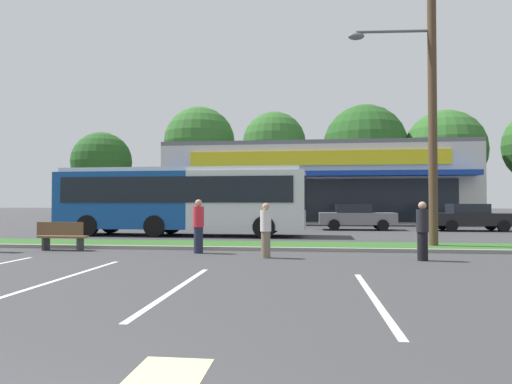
{
  "coord_description": "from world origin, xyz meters",
  "views": [
    {
      "loc": [
        2.31,
        -1.96,
        1.6
      ],
      "look_at": [
        0.01,
        18.1,
        2.07
      ],
      "focal_mm": 31.37,
      "sensor_mm": 36.0,
      "label": 1
    }
  ],
  "objects_px": {
    "bus_stop_bench": "(62,235)",
    "car_2": "(356,217)",
    "pedestrian_by_pole": "(266,230)",
    "car_1": "(471,217)",
    "pedestrian_far": "(422,231)",
    "utility_pole": "(428,87)",
    "pedestrian_near_bench": "(198,226)",
    "city_bus": "(181,199)"
  },
  "relations": [
    {
      "from": "bus_stop_bench",
      "to": "car_2",
      "type": "bearing_deg",
      "value": -131.35
    },
    {
      "from": "car_2",
      "to": "pedestrian_by_pole",
      "type": "bearing_deg",
      "value": -106.4
    },
    {
      "from": "car_1",
      "to": "pedestrian_far",
      "type": "relative_size",
      "value": 2.67
    },
    {
      "from": "utility_pole",
      "to": "pedestrian_by_pole",
      "type": "height_order",
      "value": "utility_pole"
    },
    {
      "from": "car_1",
      "to": "car_2",
      "type": "distance_m",
      "value": 6.3
    },
    {
      "from": "car_1",
      "to": "pedestrian_near_bench",
      "type": "distance_m",
      "value": 17.66
    },
    {
      "from": "car_1",
      "to": "car_2",
      "type": "xyz_separation_m",
      "value": [
        -6.3,
        0.21,
        -0.01
      ]
    },
    {
      "from": "car_1",
      "to": "bus_stop_bench",
      "type": "bearing_deg",
      "value": -144.67
    },
    {
      "from": "utility_pole",
      "to": "pedestrian_far",
      "type": "relative_size",
      "value": 6.49
    },
    {
      "from": "pedestrian_near_bench",
      "to": "bus_stop_bench",
      "type": "bearing_deg",
      "value": 144.35
    },
    {
      "from": "city_bus",
      "to": "pedestrian_far",
      "type": "xyz_separation_m",
      "value": [
        9.19,
        -8.33,
        -0.95
      ]
    },
    {
      "from": "car_2",
      "to": "pedestrian_far",
      "type": "relative_size",
      "value": 2.68
    },
    {
      "from": "car_1",
      "to": "pedestrian_far",
      "type": "bearing_deg",
      "value": -113.78
    },
    {
      "from": "car_1",
      "to": "pedestrian_near_bench",
      "type": "relative_size",
      "value": 2.55
    },
    {
      "from": "pedestrian_near_bench",
      "to": "pedestrian_far",
      "type": "height_order",
      "value": "pedestrian_near_bench"
    },
    {
      "from": "bus_stop_bench",
      "to": "car_1",
      "type": "relative_size",
      "value": 0.37
    },
    {
      "from": "car_2",
      "to": "pedestrian_near_bench",
      "type": "bearing_deg",
      "value": -116.18
    },
    {
      "from": "utility_pole",
      "to": "city_bus",
      "type": "height_order",
      "value": "utility_pole"
    },
    {
      "from": "utility_pole",
      "to": "car_2",
      "type": "bearing_deg",
      "value": 97.45
    },
    {
      "from": "pedestrian_near_bench",
      "to": "pedestrian_by_pole",
      "type": "height_order",
      "value": "pedestrian_near_bench"
    },
    {
      "from": "utility_pole",
      "to": "pedestrian_far",
      "type": "xyz_separation_m",
      "value": [
        -1.04,
        -3.26,
        -4.8
      ]
    },
    {
      "from": "bus_stop_bench",
      "to": "car_1",
      "type": "xyz_separation_m",
      "value": [
        17.22,
        12.21,
        0.27
      ]
    },
    {
      "from": "car_1",
      "to": "pedestrian_by_pole",
      "type": "relative_size",
      "value": 2.74
    },
    {
      "from": "bus_stop_bench",
      "to": "pedestrian_by_pole",
      "type": "height_order",
      "value": "pedestrian_by_pole"
    },
    {
      "from": "bus_stop_bench",
      "to": "pedestrian_far",
      "type": "bearing_deg",
      "value": 173.3
    },
    {
      "from": "city_bus",
      "to": "bus_stop_bench",
      "type": "bearing_deg",
      "value": -105.2
    },
    {
      "from": "pedestrian_near_bench",
      "to": "pedestrian_far",
      "type": "distance_m",
      "value": 6.64
    },
    {
      "from": "city_bus",
      "to": "pedestrian_far",
      "type": "relative_size",
      "value": 7.42
    },
    {
      "from": "city_bus",
      "to": "car_2",
      "type": "relative_size",
      "value": 2.77
    },
    {
      "from": "car_2",
      "to": "pedestrian_near_bench",
      "type": "height_order",
      "value": "pedestrian_near_bench"
    },
    {
      "from": "city_bus",
      "to": "car_1",
      "type": "xyz_separation_m",
      "value": [
        15.16,
        5.21,
        -0.99
      ]
    },
    {
      "from": "utility_pole",
      "to": "car_1",
      "type": "relative_size",
      "value": 2.43
    },
    {
      "from": "car_1",
      "to": "pedestrian_near_bench",
      "type": "height_order",
      "value": "pedestrian_near_bench"
    },
    {
      "from": "utility_pole",
      "to": "city_bus",
      "type": "bearing_deg",
      "value": 153.64
    },
    {
      "from": "city_bus",
      "to": "bus_stop_bench",
      "type": "xyz_separation_m",
      "value": [
        -2.07,
        -7.0,
        -1.26
      ]
    },
    {
      "from": "pedestrian_near_bench",
      "to": "pedestrian_by_pole",
      "type": "relative_size",
      "value": 1.07
    },
    {
      "from": "car_2",
      "to": "pedestrian_far",
      "type": "height_order",
      "value": "pedestrian_far"
    },
    {
      "from": "pedestrian_near_bench",
      "to": "pedestrian_by_pole",
      "type": "bearing_deg",
      "value": -55.93
    },
    {
      "from": "utility_pole",
      "to": "car_2",
      "type": "distance_m",
      "value": 11.63
    },
    {
      "from": "pedestrian_near_bench",
      "to": "pedestrian_far",
      "type": "xyz_separation_m",
      "value": [
        6.56,
        -1.08,
        -0.04
      ]
    },
    {
      "from": "bus_stop_bench",
      "to": "utility_pole",
      "type": "bearing_deg",
      "value": -171.08
    },
    {
      "from": "utility_pole",
      "to": "pedestrian_far",
      "type": "distance_m",
      "value": 5.89
    }
  ]
}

